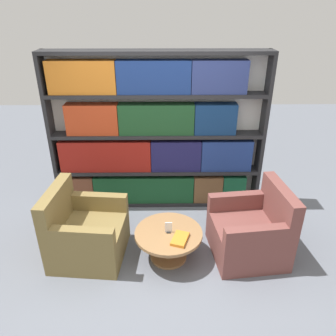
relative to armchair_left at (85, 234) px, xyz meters
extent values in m
plane|color=slate|center=(0.88, -0.25, -0.32)|extent=(14.00, 14.00, 0.00)
cube|color=silver|center=(0.88, 1.32, 0.84)|extent=(3.08, 0.05, 2.32)
cube|color=#262628|center=(-0.63, 1.20, 0.84)|extent=(0.05, 0.30, 2.32)
cube|color=#262628|center=(2.40, 1.20, 0.84)|extent=(0.05, 0.30, 2.32)
cube|color=#262628|center=(0.88, 1.20, -0.29)|extent=(2.98, 0.30, 0.05)
cube|color=#262628|center=(0.88, 1.20, 0.26)|extent=(2.98, 0.30, 0.05)
cube|color=#262628|center=(0.88, 1.20, 0.84)|extent=(2.98, 0.30, 0.05)
cube|color=#262628|center=(0.88, 1.20, 1.42)|extent=(2.98, 0.30, 0.05)
cube|color=#262628|center=(0.88, 1.20, 1.97)|extent=(2.98, 0.30, 0.05)
cube|color=brown|center=(-0.31, 1.17, -0.05)|extent=(0.40, 0.20, 0.44)
cube|color=#174926|center=(0.66, 1.17, -0.05)|extent=(1.53, 0.20, 0.44)
cube|color=brown|center=(1.65, 1.17, -0.05)|extent=(0.44, 0.20, 0.44)
cube|color=#165433|center=(2.06, 1.17, -0.05)|extent=(0.35, 0.20, 0.44)
cube|color=maroon|center=(0.11, 1.17, 0.52)|extent=(1.33, 0.20, 0.47)
cube|color=navy|center=(1.15, 1.17, 0.52)|extent=(0.73, 0.20, 0.47)
cube|color=navy|center=(1.90, 1.17, 0.52)|extent=(0.74, 0.20, 0.47)
cube|color=#BB3D1C|center=(-0.03, 1.17, 1.08)|extent=(0.73, 0.20, 0.43)
cube|color=#1C4724|center=(0.87, 1.17, 1.08)|extent=(1.05, 0.20, 0.43)
cube|color=navy|center=(1.70, 1.17, 1.08)|extent=(0.59, 0.20, 0.43)
cube|color=orange|center=(-0.10, 1.17, 1.66)|extent=(0.90, 0.20, 0.44)
cube|color=navy|center=(0.85, 1.17, 1.66)|extent=(0.98, 0.20, 0.44)
cube|color=navy|center=(1.71, 1.17, 1.66)|extent=(0.74, 0.20, 0.44)
cube|color=olive|center=(0.04, 0.00, -0.10)|extent=(0.92, 0.91, 0.44)
cube|color=olive|center=(-0.31, 0.03, 0.37)|extent=(0.22, 0.85, 0.49)
cube|color=olive|center=(0.08, -0.37, 0.24)|extent=(0.72, 0.19, 0.22)
cube|color=olive|center=(0.15, 0.35, 0.24)|extent=(0.72, 0.19, 0.22)
cube|color=brown|center=(2.01, 0.00, -0.10)|extent=(0.94, 0.93, 0.44)
cube|color=brown|center=(2.36, 0.04, 0.37)|extent=(0.24, 0.85, 0.49)
cube|color=brown|center=(1.90, 0.34, 0.24)|extent=(0.72, 0.20, 0.22)
cube|color=brown|center=(1.98, -0.37, 0.24)|extent=(0.72, 0.20, 0.22)
cylinder|color=olive|center=(1.03, -0.08, -0.14)|extent=(0.15, 0.15, 0.35)
cylinder|color=olive|center=(1.03, -0.08, -0.30)|extent=(0.45, 0.45, 0.03)
cylinder|color=olive|center=(1.03, -0.08, 0.05)|extent=(0.82, 0.82, 0.04)
cube|color=black|center=(1.03, -0.08, 0.08)|extent=(0.05, 0.06, 0.01)
cube|color=white|center=(1.03, -0.08, 0.14)|extent=(0.09, 0.01, 0.14)
cube|color=orange|center=(1.16, -0.23, 0.09)|extent=(0.24, 0.30, 0.04)
camera|label=1|loc=(0.98, -3.23, 2.55)|focal=35.00mm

